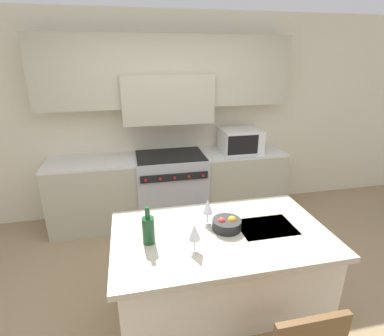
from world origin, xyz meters
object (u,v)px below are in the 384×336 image
range_stove (171,187)px  microwave (240,140)px  wine_glass_near (194,233)px  fruit_bowl (227,224)px  wine_glass_far (208,207)px  wine_bottle (148,229)px

range_stove → microwave: microwave is taller
wine_glass_near → fruit_bowl: bearing=34.3°
microwave → fruit_bowl: (-0.79, -1.81, -0.14)m
range_stove → fruit_bowl: fruit_bowl is taller
wine_glass_near → wine_glass_far: size_ratio=1.00×
range_stove → wine_glass_far: (0.06, -1.66, 0.56)m
microwave → wine_glass_far: microwave is taller
wine_bottle → fruit_bowl: size_ratio=1.28×
microwave → fruit_bowl: size_ratio=2.35×
wine_glass_far → wine_glass_near: bearing=-118.8°
microwave → wine_glass_far: 1.92m
range_stove → wine_glass_far: 1.76m
wine_glass_far → fruit_bowl: (0.12, -0.12, -0.10)m
microwave → wine_glass_far: size_ratio=2.57×
fruit_bowl → wine_glass_far: bearing=135.0°
wine_glass_near → fruit_bowl: size_ratio=0.91×
fruit_bowl → range_stove: bearing=95.9°
wine_glass_near → wine_bottle: bearing=152.5°
wine_bottle → wine_glass_near: bearing=-27.5°
range_stove → wine_glass_far: wine_glass_far is taller
microwave → wine_glass_near: size_ratio=2.57×
microwave → wine_bottle: size_ratio=1.84×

